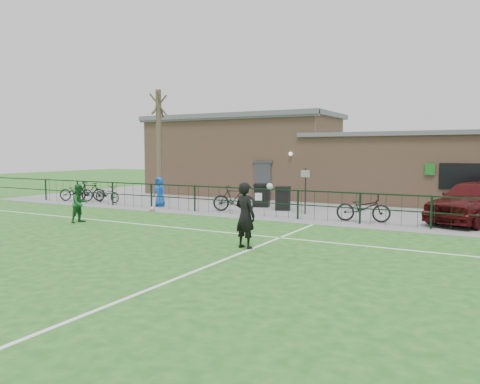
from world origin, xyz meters
The scene contains 21 objects.
ground centered at (0.00, 0.00, 0.00)m, with size 90.00×90.00×0.00m, color #1F5719.
paving_strip centered at (0.00, 13.50, 0.01)m, with size 34.00×13.00×0.02m, color slate.
pitch_line_touch centered at (0.00, 7.80, 0.00)m, with size 28.00×0.10×0.01m, color white.
pitch_line_mid centered at (0.00, 4.00, 0.00)m, with size 28.00×0.10×0.01m, color white.
pitch_line_perp centered at (2.00, 0.00, 0.00)m, with size 0.10×16.00×0.01m, color white.
perimeter_fence centered at (0.00, 8.00, 0.60)m, with size 28.00×0.10×1.20m, color black.
bare_tree centered at (-8.00, 10.50, 3.00)m, with size 0.30×0.30×6.00m, color #493C2C.
wheelie_bin_left centered at (-2.13, 11.11, 0.54)m, with size 0.69×0.79×1.05m, color black.
wheelie_bin_right centered at (-0.70, 10.41, 0.52)m, with size 0.66×0.75×1.00m, color black.
sign_post centered at (0.74, 9.49, 1.02)m, with size 0.06×0.06×2.00m, color black.
car_maroon centered at (7.26, 10.30, 0.85)m, with size 1.97×4.90×1.67m, color #440C0D.
bicycle_a centered at (-12.18, 8.52, 0.53)m, with size 0.68×1.94×1.02m, color black.
bicycle_b centered at (-11.55, 8.85, 0.55)m, with size 0.50×1.78×1.07m, color black.
bicycle_c centered at (-10.20, 8.83, 0.47)m, with size 0.60×1.72×0.91m, color black.
bicycle_d centered at (-2.47, 8.89, 0.59)m, with size 0.54×1.91×1.15m, color black.
bicycle_e centered at (3.48, 8.57, 0.56)m, with size 0.71×2.05×1.08m, color black.
spectator_child centered at (-6.60, 8.74, 0.74)m, with size 0.71×0.46×1.45m, color #124DB1.
goalkeeper_kick centered at (1.78, 2.11, 0.95)m, with size 1.30×3.73×1.88m.
outfield_player centered at (-6.08, 3.23, 0.74)m, with size 0.72×0.56×1.48m, color #195725.
ball_ground centered at (-5.72, 7.10, 0.12)m, with size 0.24×0.24×0.24m, color silver.
clubhouse centered at (-0.88, 16.50, 2.22)m, with size 24.25×5.40×4.96m.
Camera 1 is at (7.97, -9.44, 2.74)m, focal length 35.00 mm.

